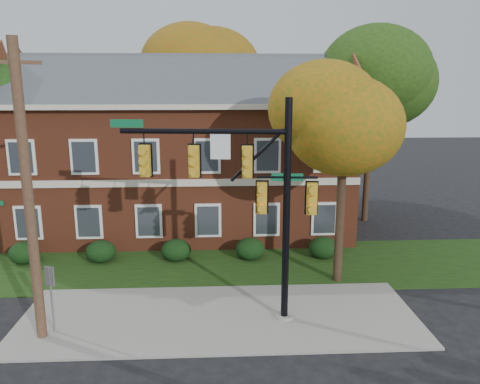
{
  "coord_description": "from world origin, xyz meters",
  "views": [
    {
      "loc": [
        -0.03,
        -14.28,
        8.03
      ],
      "look_at": [
        0.83,
        3.0,
        4.13
      ],
      "focal_mm": 35.0,
      "sensor_mm": 36.0,
      "label": 1
    }
  ],
  "objects_px": {
    "tree_near_right": "(351,123)",
    "sign_post": "(51,289)",
    "apartment_building": "(182,143)",
    "hedge_center": "(176,250)",
    "hedge_right": "(250,249)",
    "hedge_far_left": "(24,253)",
    "hedge_left": "(101,251)",
    "tree_far_rear": "(207,75)",
    "tree_right_rear": "(379,85)",
    "utility_pole": "(28,196)",
    "hedge_far_right": "(323,248)",
    "traffic_signal": "(245,187)"
  },
  "relations": [
    {
      "from": "tree_near_right",
      "to": "tree_far_rear",
      "type": "bearing_deg",
      "value": 110.27
    },
    {
      "from": "tree_near_right",
      "to": "tree_far_rear",
      "type": "height_order",
      "value": "tree_far_rear"
    },
    {
      "from": "utility_pole",
      "to": "tree_far_rear",
      "type": "bearing_deg",
      "value": 56.12
    },
    {
      "from": "hedge_center",
      "to": "tree_near_right",
      "type": "distance_m",
      "value": 9.9
    },
    {
      "from": "hedge_left",
      "to": "tree_right_rear",
      "type": "height_order",
      "value": "tree_right_rear"
    },
    {
      "from": "hedge_far_left",
      "to": "hedge_left",
      "type": "height_order",
      "value": "same"
    },
    {
      "from": "hedge_far_right",
      "to": "sign_post",
      "type": "relative_size",
      "value": 0.59
    },
    {
      "from": "hedge_far_right",
      "to": "traffic_signal",
      "type": "bearing_deg",
      "value": -125.22
    },
    {
      "from": "hedge_right",
      "to": "traffic_signal",
      "type": "distance_m",
      "value": 7.23
    },
    {
      "from": "tree_near_right",
      "to": "tree_right_rear",
      "type": "distance_m",
      "value": 9.94
    },
    {
      "from": "apartment_building",
      "to": "utility_pole",
      "type": "height_order",
      "value": "apartment_building"
    },
    {
      "from": "traffic_signal",
      "to": "hedge_left",
      "type": "bearing_deg",
      "value": 144.47
    },
    {
      "from": "hedge_far_left",
      "to": "tree_near_right",
      "type": "xyz_separation_m",
      "value": [
        14.22,
        -2.83,
        6.14
      ]
    },
    {
      "from": "hedge_center",
      "to": "tree_near_right",
      "type": "relative_size",
      "value": 0.16
    },
    {
      "from": "hedge_center",
      "to": "hedge_right",
      "type": "height_order",
      "value": "same"
    },
    {
      "from": "tree_right_rear",
      "to": "sign_post",
      "type": "height_order",
      "value": "tree_right_rear"
    },
    {
      "from": "hedge_left",
      "to": "hedge_right",
      "type": "xyz_separation_m",
      "value": [
        7.0,
        0.0,
        0.0
      ]
    },
    {
      "from": "hedge_right",
      "to": "tree_near_right",
      "type": "bearing_deg",
      "value": -37.28
    },
    {
      "from": "hedge_far_left",
      "to": "hedge_left",
      "type": "bearing_deg",
      "value": 0.0
    },
    {
      "from": "tree_near_right",
      "to": "hedge_left",
      "type": "bearing_deg",
      "value": 165.19
    },
    {
      "from": "tree_right_rear",
      "to": "traffic_signal",
      "type": "height_order",
      "value": "tree_right_rear"
    },
    {
      "from": "apartment_building",
      "to": "hedge_far_right",
      "type": "height_order",
      "value": "apartment_building"
    },
    {
      "from": "traffic_signal",
      "to": "utility_pole",
      "type": "bearing_deg",
      "value": -164.78
    },
    {
      "from": "hedge_left",
      "to": "hedge_center",
      "type": "relative_size",
      "value": 1.0
    },
    {
      "from": "sign_post",
      "to": "hedge_far_right",
      "type": "bearing_deg",
      "value": 52.93
    },
    {
      "from": "hedge_far_left",
      "to": "tree_far_rear",
      "type": "xyz_separation_m",
      "value": [
        8.34,
        13.09,
        8.32
      ]
    },
    {
      "from": "tree_near_right",
      "to": "sign_post",
      "type": "relative_size",
      "value": 3.63
    },
    {
      "from": "hedge_far_left",
      "to": "hedge_center",
      "type": "distance_m",
      "value": 7.0
    },
    {
      "from": "apartment_building",
      "to": "sign_post",
      "type": "distance_m",
      "value": 12.73
    },
    {
      "from": "hedge_left",
      "to": "hedge_far_left",
      "type": "bearing_deg",
      "value": 180.0
    },
    {
      "from": "tree_far_rear",
      "to": "tree_right_rear",
      "type": "bearing_deg",
      "value": -35.0
    },
    {
      "from": "hedge_far_left",
      "to": "traffic_signal",
      "type": "xyz_separation_m",
      "value": [
        9.9,
        -5.81,
        4.26
      ]
    },
    {
      "from": "tree_far_rear",
      "to": "hedge_far_right",
      "type": "bearing_deg",
      "value": -66.63
    },
    {
      "from": "hedge_far_right",
      "to": "sign_post",
      "type": "distance_m",
      "value": 12.4
    },
    {
      "from": "hedge_left",
      "to": "hedge_right",
      "type": "bearing_deg",
      "value": 0.0
    },
    {
      "from": "tree_near_right",
      "to": "sign_post",
      "type": "height_order",
      "value": "tree_near_right"
    },
    {
      "from": "hedge_center",
      "to": "hedge_left",
      "type": "bearing_deg",
      "value": 180.0
    },
    {
      "from": "tree_right_rear",
      "to": "hedge_far_right",
      "type": "bearing_deg",
      "value": -125.23
    },
    {
      "from": "hedge_far_left",
      "to": "tree_far_rear",
      "type": "height_order",
      "value": "tree_far_rear"
    },
    {
      "from": "sign_post",
      "to": "tree_near_right",
      "type": "bearing_deg",
      "value": 40.04
    },
    {
      "from": "hedge_far_left",
      "to": "utility_pole",
      "type": "bearing_deg",
      "value": -64.8
    },
    {
      "from": "apartment_building",
      "to": "tree_far_rear",
      "type": "xyz_separation_m",
      "value": [
        1.34,
        7.84,
        3.86
      ]
    },
    {
      "from": "tree_far_rear",
      "to": "sign_post",
      "type": "xyz_separation_m",
      "value": [
        -4.84,
        -19.6,
        -7.24
      ]
    },
    {
      "from": "tree_far_rear",
      "to": "apartment_building",
      "type": "bearing_deg",
      "value": -99.71
    },
    {
      "from": "tree_near_right",
      "to": "utility_pole",
      "type": "relative_size",
      "value": 0.91
    },
    {
      "from": "hedge_right",
      "to": "traffic_signal",
      "type": "relative_size",
      "value": 0.18
    },
    {
      "from": "hedge_left",
      "to": "utility_pole",
      "type": "bearing_deg",
      "value": -92.48
    },
    {
      "from": "tree_near_right",
      "to": "sign_post",
      "type": "bearing_deg",
      "value": -161.09
    },
    {
      "from": "hedge_far_left",
      "to": "utility_pole",
      "type": "relative_size",
      "value": 0.15
    },
    {
      "from": "hedge_far_left",
      "to": "sign_post",
      "type": "distance_m",
      "value": 7.47
    }
  ]
}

